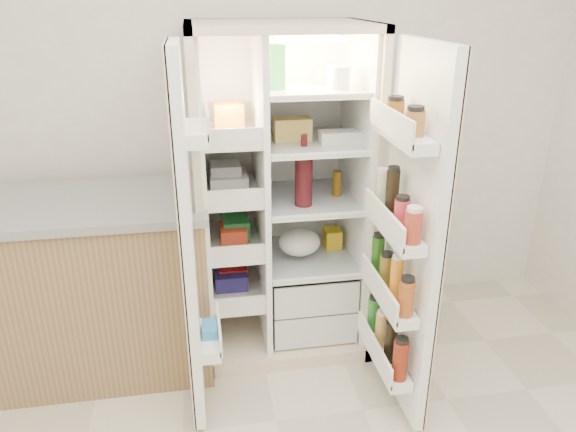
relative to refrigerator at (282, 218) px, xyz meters
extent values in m
cube|color=white|center=(-0.16, 0.35, 0.61)|extent=(4.00, 0.02, 2.70)
cube|color=beige|center=(-0.02, 0.28, 0.16)|extent=(0.92, 0.04, 1.80)
cube|color=beige|center=(-0.46, -0.05, 0.16)|extent=(0.04, 0.70, 1.80)
cube|color=beige|center=(0.42, -0.05, 0.16)|extent=(0.04, 0.70, 1.80)
cube|color=beige|center=(-0.02, -0.05, 1.04)|extent=(0.92, 0.70, 0.04)
cube|color=beige|center=(-0.02, -0.05, -0.70)|extent=(0.92, 0.70, 0.08)
cube|color=white|center=(-0.02, 0.25, 0.18)|extent=(0.84, 0.02, 1.68)
cube|color=white|center=(-0.43, -0.05, 0.18)|extent=(0.02, 0.62, 1.68)
cube|color=white|center=(0.39, -0.05, 0.18)|extent=(0.02, 0.62, 1.68)
cube|color=white|center=(-0.13, -0.05, 0.18)|extent=(0.03, 0.62, 1.68)
cube|color=silver|center=(0.14, -0.07, -0.56)|extent=(0.47, 0.52, 0.19)
cube|color=silver|center=(0.14, -0.07, -0.36)|extent=(0.47, 0.52, 0.19)
cube|color=#FFD18C|center=(0.14, 0.00, 0.98)|extent=(0.30, 0.30, 0.02)
cube|color=silver|center=(-0.28, -0.05, -0.39)|extent=(0.28, 0.58, 0.02)
cube|color=silver|center=(-0.28, -0.05, -0.09)|extent=(0.28, 0.58, 0.02)
cube|color=silver|center=(-0.28, -0.05, 0.21)|extent=(0.28, 0.58, 0.02)
cube|color=silver|center=(-0.28, -0.05, 0.51)|extent=(0.28, 0.58, 0.02)
cube|color=silver|center=(0.14, -0.05, -0.22)|extent=(0.49, 0.58, 0.01)
cube|color=silver|center=(0.14, -0.05, 0.14)|extent=(0.49, 0.58, 0.01)
cube|color=silver|center=(0.14, -0.05, 0.46)|extent=(0.49, 0.58, 0.02)
cube|color=silver|center=(0.14, -0.05, 0.74)|extent=(0.49, 0.58, 0.02)
cube|color=red|center=(-0.28, -0.05, -0.33)|extent=(0.16, 0.20, 0.10)
cube|color=#24853D|center=(-0.28, -0.05, -0.02)|extent=(0.14, 0.18, 0.12)
cube|color=silver|center=(-0.28, -0.05, 0.25)|extent=(0.20, 0.22, 0.07)
cube|color=orange|center=(-0.28, -0.05, 0.59)|extent=(0.15, 0.16, 0.14)
cube|color=#372D87|center=(-0.28, -0.05, -0.34)|extent=(0.18, 0.20, 0.09)
cube|color=#C33C22|center=(-0.28, -0.05, -0.03)|extent=(0.14, 0.18, 0.10)
cube|color=silver|center=(-0.28, -0.05, 0.28)|extent=(0.16, 0.16, 0.12)
sphere|color=orange|center=(0.01, -0.15, -0.62)|extent=(0.07, 0.07, 0.07)
sphere|color=orange|center=(0.10, -0.11, -0.62)|extent=(0.07, 0.07, 0.07)
sphere|color=orange|center=(0.20, -0.15, -0.62)|extent=(0.07, 0.07, 0.07)
sphere|color=orange|center=(0.06, -0.01, -0.62)|extent=(0.07, 0.07, 0.07)
sphere|color=orange|center=(0.16, -0.03, -0.62)|extent=(0.07, 0.07, 0.07)
sphere|color=orange|center=(0.26, -0.07, -0.62)|extent=(0.07, 0.07, 0.07)
sphere|color=orange|center=(-0.02, -0.07, -0.62)|extent=(0.07, 0.07, 0.07)
sphere|color=orange|center=(0.22, -0.01, -0.62)|extent=(0.07, 0.07, 0.07)
ellipsoid|color=#387426|center=(0.14, -0.05, -0.34)|extent=(0.26, 0.24, 0.11)
cylinder|color=#400D14|center=(0.09, -0.18, 0.29)|extent=(0.09, 0.09, 0.29)
cylinder|color=brown|center=(0.30, -0.06, 0.21)|extent=(0.05, 0.05, 0.14)
cube|color=#258840|center=(-0.04, -0.12, 0.85)|extent=(0.07, 0.07, 0.21)
cylinder|color=silver|center=(0.26, -0.15, 0.80)|extent=(0.12, 0.12, 0.11)
cylinder|color=#B9722A|center=(0.20, -0.02, 0.79)|extent=(0.08, 0.08, 0.10)
cube|color=silver|center=(0.30, -0.14, 0.49)|extent=(0.25, 0.10, 0.06)
cube|color=tan|center=(0.05, -0.05, 0.52)|extent=(0.19, 0.11, 0.12)
ellipsoid|color=silver|center=(0.08, -0.10, -0.14)|extent=(0.23, 0.21, 0.15)
cube|color=yellow|center=(0.30, 0.03, -0.16)|extent=(0.09, 0.11, 0.11)
cube|color=white|center=(-0.52, -0.60, 0.16)|extent=(0.05, 0.40, 1.72)
cube|color=beige|center=(-0.54, -0.60, 0.16)|extent=(0.01, 0.40, 1.72)
cube|color=white|center=(-0.45, -0.60, -0.34)|extent=(0.09, 0.32, 0.06)
cube|color=white|center=(-0.45, -0.60, 0.66)|extent=(0.09, 0.32, 0.06)
cube|color=#338CCC|center=(-0.45, -0.60, -0.31)|extent=(0.07, 0.12, 0.10)
cube|color=white|center=(0.48, -0.69, 0.16)|extent=(0.05, 0.58, 1.72)
cube|color=beige|center=(0.51, -0.69, 0.16)|extent=(0.01, 0.58, 1.72)
cube|color=white|center=(0.40, -0.69, -0.48)|extent=(0.11, 0.50, 0.05)
cube|color=white|center=(0.40, -0.69, -0.14)|extent=(0.11, 0.50, 0.05)
cube|color=white|center=(0.40, -0.69, 0.21)|extent=(0.11, 0.50, 0.05)
cube|color=white|center=(0.40, -0.69, 0.64)|extent=(0.11, 0.50, 0.05)
cylinder|color=maroon|center=(0.40, -0.89, -0.36)|extent=(0.07, 0.07, 0.20)
cylinder|color=black|center=(0.40, -0.76, -0.35)|extent=(0.06, 0.06, 0.22)
cylinder|color=gold|center=(0.40, -0.63, -0.37)|extent=(0.06, 0.06, 0.18)
cylinder|color=#2E802A|center=(0.40, -0.50, -0.36)|extent=(0.06, 0.06, 0.19)
cylinder|color=#A0461A|center=(0.40, -0.89, -0.03)|extent=(0.07, 0.07, 0.17)
cylinder|color=orange|center=(0.40, -0.76, -0.01)|extent=(0.06, 0.06, 0.21)
cylinder|color=brown|center=(0.40, -0.63, -0.04)|extent=(0.07, 0.07, 0.16)
cylinder|color=#235A14|center=(0.40, -0.50, -0.02)|extent=(0.06, 0.06, 0.20)
cylinder|color=#A03322|center=(0.40, -0.89, 0.30)|extent=(0.07, 0.07, 0.14)
cylinder|color=#C5323C|center=(0.40, -0.76, 0.30)|extent=(0.07, 0.07, 0.14)
cylinder|color=black|center=(0.40, -0.63, 0.35)|extent=(0.06, 0.06, 0.23)
cylinder|color=beige|center=(0.40, -0.50, 0.32)|extent=(0.06, 0.06, 0.18)
cylinder|color=#935724|center=(0.40, -0.81, 0.71)|extent=(0.08, 0.08, 0.10)
cylinder|color=brown|center=(0.40, -0.59, 0.71)|extent=(0.08, 0.08, 0.10)
cube|color=#906C48|center=(-1.09, -0.13, -0.28)|extent=(1.29, 0.67, 0.92)
cube|color=gray|center=(-1.09, -0.13, 0.20)|extent=(1.33, 0.71, 0.04)
camera|label=1|loc=(-0.45, -2.81, 1.19)|focal=34.00mm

